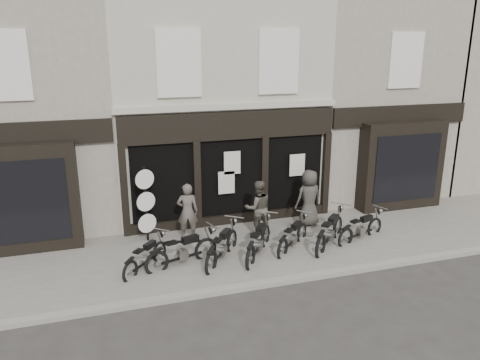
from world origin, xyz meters
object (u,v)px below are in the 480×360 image
object	(u,v)px
motorcycle_5	(330,234)
man_left	(188,211)
motorcycle_2	(222,249)
man_centre	(258,208)
motorcycle_1	(183,254)
motorcycle_3	(259,244)
motorcycle_4	(293,238)
advert_sign_post	(146,207)
motorcycle_6	(361,230)
man_right	(309,198)
motorcycle_0	(146,259)

from	to	relation	value
motorcycle_5	man_left	bearing A→B (deg)	112.57
motorcycle_2	man_centre	xyz separation A→B (m)	(1.55, 1.38, 0.58)
motorcycle_1	motorcycle_3	size ratio (longest dim) A/B	1.08
motorcycle_1	motorcycle_4	bearing A→B (deg)	-15.64
advert_sign_post	man_left	bearing A→B (deg)	-29.30
motorcycle_4	advert_sign_post	bearing A→B (deg)	114.02
motorcycle_5	motorcycle_6	bearing A→B (deg)	-39.84
man_right	advert_sign_post	xyz separation A→B (m)	(-5.26, 0.29, 0.13)
motorcycle_4	motorcycle_5	world-z (taller)	motorcycle_5
motorcycle_2	motorcycle_1	bearing A→B (deg)	126.54
motorcycle_0	man_left	bearing A→B (deg)	-0.78
motorcycle_4	motorcycle_5	bearing A→B (deg)	-50.38
motorcycle_3	man_left	size ratio (longest dim) A/B	1.11
motorcycle_4	motorcycle_6	bearing A→B (deg)	-44.35
man_left	man_right	bearing A→B (deg)	-168.01
motorcycle_5	motorcycle_0	bearing A→B (deg)	134.54
motorcycle_1	man_centre	bearing A→B (deg)	9.24
motorcycle_4	man_right	xyz separation A→B (m)	(1.19, 1.47, 0.68)
motorcycle_0	man_right	size ratio (longest dim) A/B	0.83
motorcycle_1	man_right	bearing A→B (deg)	1.56
man_right	advert_sign_post	size ratio (longest dim) A/B	0.77
motorcycle_1	motorcycle_0	bearing A→B (deg)	156.90
motorcycle_3	man_right	size ratio (longest dim) A/B	1.04
motorcycle_1	man_centre	world-z (taller)	man_centre
man_centre	man_right	world-z (taller)	man_right
motorcycle_6	man_right	bearing A→B (deg)	104.60
motorcycle_4	motorcycle_5	size ratio (longest dim) A/B	0.87
motorcycle_0	man_right	bearing A→B (deg)	-32.61
motorcycle_0	man_left	xyz separation A→B (m)	(1.48, 1.59, 0.64)
motorcycle_2	motorcycle_5	xyz separation A→B (m)	(3.36, -0.00, 0.03)
motorcycle_2	motorcycle_4	xyz separation A→B (m)	(2.22, 0.15, -0.04)
motorcycle_0	man_centre	xyz separation A→B (m)	(3.66, 1.27, 0.64)
motorcycle_6	man_centre	size ratio (longest dim) A/B	1.11
motorcycle_6	man_right	xyz separation A→B (m)	(-1.08, 1.53, 0.68)
motorcycle_2	motorcycle_6	xyz separation A→B (m)	(4.49, 0.08, -0.03)
motorcycle_5	man_centre	size ratio (longest dim) A/B	1.06
motorcycle_5	motorcycle_1	bearing A→B (deg)	135.44
motorcycle_1	man_left	world-z (taller)	man_left
motorcycle_2	man_left	size ratio (longest dim) A/B	1.06
motorcycle_6	man_right	size ratio (longest dim) A/B	1.03
motorcycle_1	motorcycle_6	bearing A→B (deg)	-17.23
motorcycle_2	advert_sign_post	world-z (taller)	advert_sign_post
motorcycle_3	man_left	bearing A→B (deg)	80.09
motorcycle_4	motorcycle_6	xyz separation A→B (m)	(2.27, -0.07, 0.01)
motorcycle_4	man_left	bearing A→B (deg)	108.77
man_right	advert_sign_post	distance (m)	5.27
motorcycle_0	motorcycle_3	bearing A→B (deg)	-50.27
man_right	motorcycle_4	bearing A→B (deg)	43.85
motorcycle_2	advert_sign_post	distance (m)	2.77
motorcycle_0	man_centre	size ratio (longest dim) A/B	0.89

